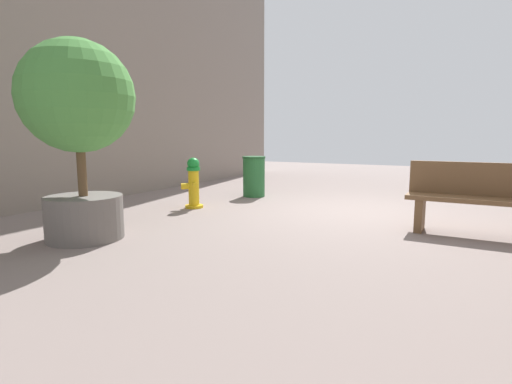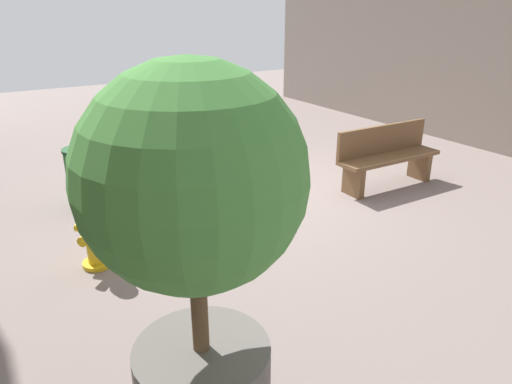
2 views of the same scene
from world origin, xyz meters
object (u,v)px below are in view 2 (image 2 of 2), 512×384
fire_hydrant (93,228)px  trash_bin (85,178)px  planter_tree (194,215)px  bench_near (387,155)px

fire_hydrant → trash_bin: bearing=-100.6°
planter_tree → trash_bin: planter_tree is taller
fire_hydrant → bench_near: size_ratio=0.51×
fire_hydrant → trash_bin: (-0.32, -1.72, -0.02)m
bench_near → planter_tree: planter_tree is taller
fire_hydrant → bench_near: 4.52m
planter_tree → trash_bin: bearing=-92.8°
fire_hydrant → trash_bin: fire_hydrant is taller
fire_hydrant → planter_tree: size_ratio=0.37×
bench_near → planter_tree: (4.41, 2.50, 1.02)m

